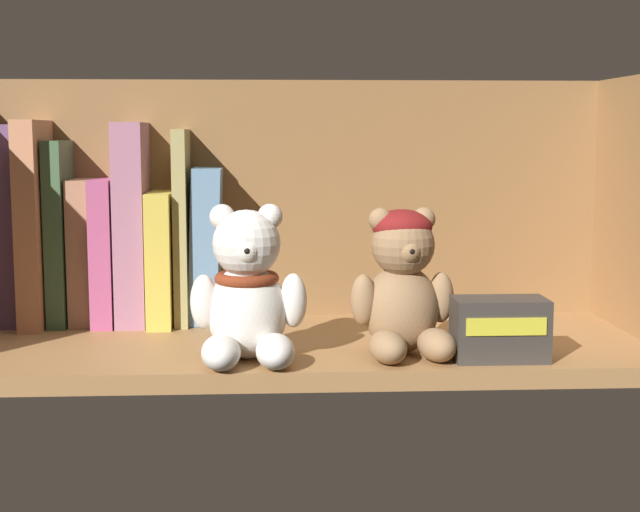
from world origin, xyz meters
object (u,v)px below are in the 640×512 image
(book_4, at_px, (85,251))
(book_8, at_px, (183,226))
(teddy_bear_smaller, at_px, (403,285))
(teddy_bear_larger, at_px, (247,294))
(book_9, at_px, (206,245))
(book_1, at_px, (15,225))
(book_7, at_px, (164,256))
(book_2, at_px, (40,223))
(book_5, at_px, (108,250))
(book_3, at_px, (63,232))
(book_6, at_px, (134,223))
(small_product_box, at_px, (500,329))

(book_4, height_order, book_8, book_8)
(book_4, distance_m, book_8, 0.12)
(teddy_bear_smaller, bearing_deg, teddy_bear_larger, -173.18)
(book_9, relative_size, teddy_bear_smaller, 1.23)
(book_1, distance_m, book_8, 0.20)
(book_9, bearing_deg, teddy_bear_smaller, -41.49)
(book_7, bearing_deg, book_2, 180.00)
(book_4, bearing_deg, book_8, 0.00)
(book_5, distance_m, teddy_bear_smaller, 0.38)
(book_3, height_order, book_5, book_3)
(book_2, xyz_separation_m, book_3, (0.03, 0.00, -0.01))
(book_5, distance_m, book_9, 0.12)
(book_4, relative_size, book_6, 0.72)
(book_3, height_order, book_7, book_3)
(teddy_bear_larger, distance_m, teddy_bear_smaller, 0.16)
(book_5, bearing_deg, book_8, 0.00)
(book_2, relative_size, book_9, 1.30)
(book_6, relative_size, book_9, 1.29)
(book_1, relative_size, book_2, 0.98)
(book_8, height_order, book_9, book_8)
(book_1, relative_size, book_8, 1.02)
(book_2, xyz_separation_m, book_8, (0.17, 0.00, -0.01))
(book_8, bearing_deg, book_5, 180.00)
(book_3, distance_m, book_4, 0.03)
(book_5, relative_size, small_product_box, 1.85)
(book_2, distance_m, teddy_bear_larger, 0.33)
(book_8, distance_m, book_9, 0.04)
(book_2, xyz_separation_m, book_7, (0.15, 0.00, -0.04))
(teddy_bear_smaller, bearing_deg, small_product_box, -18.09)
(book_1, relative_size, book_3, 1.08)
(book_5, bearing_deg, book_6, 0.00)
(book_2, bearing_deg, teddy_bear_larger, -39.60)
(book_4, xyz_separation_m, book_9, (0.15, 0.00, 0.01))
(book_2, height_order, book_3, book_2)
(book_9, relative_size, small_product_box, 1.99)
(book_7, height_order, teddy_bear_larger, book_7)
(book_5, xyz_separation_m, teddy_bear_larger, (0.17, -0.21, -0.02))
(book_8, bearing_deg, small_product_box, -33.25)
(book_9, bearing_deg, book_6, 180.00)
(book_9, height_order, teddy_bear_larger, book_9)
(book_3, xyz_separation_m, small_product_box, (0.48, -0.22, -0.08))
(book_3, bearing_deg, book_9, 0.00)
(teddy_bear_larger, xyz_separation_m, teddy_bear_smaller, (0.16, 0.02, 0.00))
(book_9, bearing_deg, book_8, 180.00)
(book_7, height_order, teddy_bear_smaller, book_7)
(book_1, xyz_separation_m, book_5, (0.11, 0.00, -0.03))
(teddy_bear_smaller, bearing_deg, book_9, 138.51)
(book_2, distance_m, teddy_bear_smaller, 0.46)
(book_3, xyz_separation_m, book_7, (0.12, 0.00, -0.03))
(book_7, bearing_deg, book_6, 180.00)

